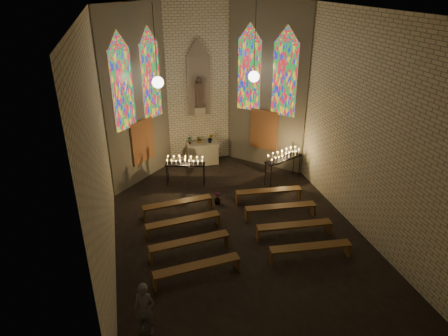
{
  "coord_description": "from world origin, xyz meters",
  "views": [
    {
      "loc": [
        -3.26,
        -10.93,
        7.8
      ],
      "look_at": [
        -0.19,
        0.79,
        1.96
      ],
      "focal_mm": 32.0,
      "sensor_mm": 36.0,
      "label": 1
    }
  ],
  "objects_px": {
    "aisle_flower_pot": "(217,198)",
    "visitor": "(145,309)",
    "votive_stand_right": "(284,157)",
    "altar": "(202,153)",
    "votive_stand_left": "(185,162)"
  },
  "relations": [
    {
      "from": "aisle_flower_pot",
      "to": "visitor",
      "type": "relative_size",
      "value": 0.33
    },
    {
      "from": "visitor",
      "to": "votive_stand_right",
      "type": "bearing_deg",
      "value": 69.82
    },
    {
      "from": "altar",
      "to": "aisle_flower_pot",
      "type": "xyz_separation_m",
      "value": [
        -0.19,
        -3.68,
        -0.27
      ]
    },
    {
      "from": "votive_stand_right",
      "to": "altar",
      "type": "bearing_deg",
      "value": 115.55
    },
    {
      "from": "aisle_flower_pot",
      "to": "votive_stand_right",
      "type": "xyz_separation_m",
      "value": [
        3.08,
        1.13,
        0.89
      ]
    },
    {
      "from": "votive_stand_right",
      "to": "visitor",
      "type": "xyz_separation_m",
      "value": [
        -6.18,
        -6.57,
        -0.41
      ]
    },
    {
      "from": "votive_stand_right",
      "to": "votive_stand_left",
      "type": "bearing_deg",
      "value": 147.0
    },
    {
      "from": "altar",
      "to": "visitor",
      "type": "height_order",
      "value": "visitor"
    },
    {
      "from": "votive_stand_left",
      "to": "visitor",
      "type": "height_order",
      "value": "visitor"
    },
    {
      "from": "aisle_flower_pot",
      "to": "votive_stand_right",
      "type": "distance_m",
      "value": 3.4
    },
    {
      "from": "votive_stand_left",
      "to": "visitor",
      "type": "relative_size",
      "value": 1.15
    },
    {
      "from": "altar",
      "to": "votive_stand_right",
      "type": "bearing_deg",
      "value": -41.45
    },
    {
      "from": "altar",
      "to": "aisle_flower_pot",
      "type": "height_order",
      "value": "altar"
    },
    {
      "from": "votive_stand_right",
      "to": "visitor",
      "type": "height_order",
      "value": "visitor"
    },
    {
      "from": "aisle_flower_pot",
      "to": "visitor",
      "type": "bearing_deg",
      "value": -119.66
    }
  ]
}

